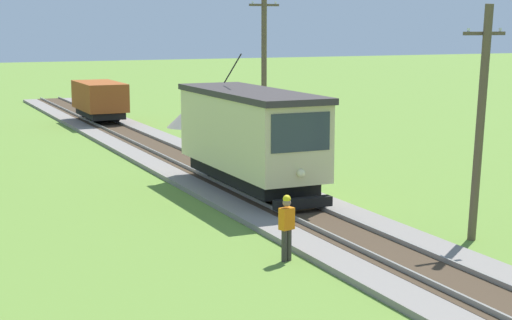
# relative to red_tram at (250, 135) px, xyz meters

# --- Properties ---
(red_tram) EXTENTS (2.60, 8.54, 4.79)m
(red_tram) POSITION_rel_red_tram_xyz_m (0.00, 0.00, 0.00)
(red_tram) COLOR beige
(red_tram) RESTS_ON rail_right
(freight_car) EXTENTS (2.40, 5.20, 2.31)m
(freight_car) POSITION_rel_red_tram_xyz_m (-0.00, 23.02, -0.64)
(freight_car) COLOR #93471E
(freight_car) RESTS_ON rail_right
(utility_pole_near_tram) EXTENTS (1.40, 0.56, 6.74)m
(utility_pole_near_tram) POSITION_rel_red_tram_xyz_m (3.22, -8.72, 1.27)
(utility_pole_near_tram) COLOR brown
(utility_pole_near_tram) RESTS_ON ground
(utility_pole_mid) EXTENTS (1.40, 0.27, 7.95)m
(utility_pole_mid) POSITION_rel_red_tram_xyz_m (3.22, 5.74, 1.88)
(utility_pole_mid) COLOR brown
(utility_pole_mid) RESTS_ON ground
(gravel_pile) EXTENTS (2.70, 2.70, 1.26)m
(gravel_pile) POSITION_rel_red_tram_xyz_m (4.56, 19.44, -1.56)
(gravel_pile) COLOR gray
(gravel_pile) RESTS_ON ground
(track_worker) EXTENTS (0.43, 0.33, 1.78)m
(track_worker) POSITION_rel_red_tram_xyz_m (-2.63, -8.26, -1.21)
(track_worker) COLOR #38332D
(track_worker) RESTS_ON ground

